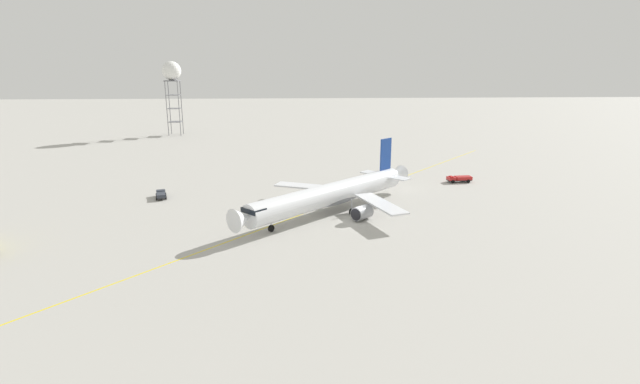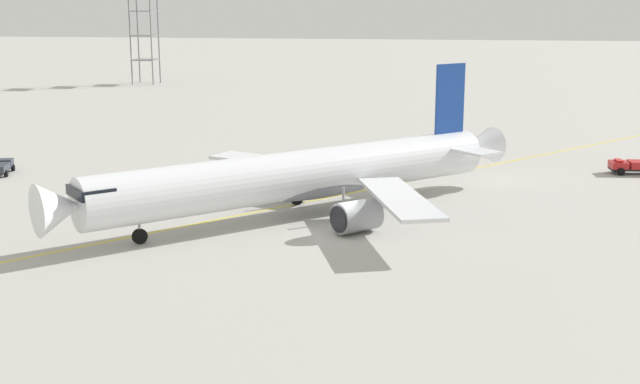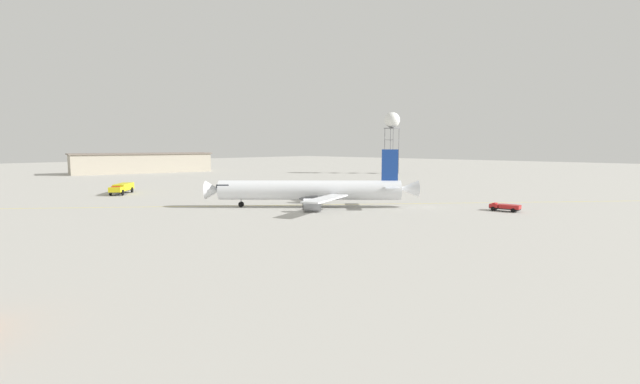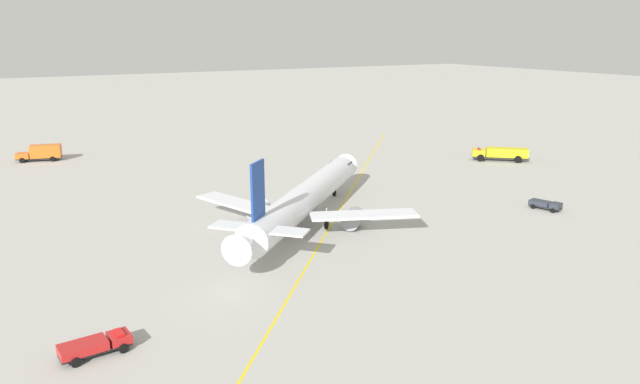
{
  "view_description": "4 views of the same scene",
  "coord_description": "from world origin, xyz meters",
  "views": [
    {
      "loc": [
        -75.25,
        10.18,
        25.12
      ],
      "look_at": [
        3.58,
        5.65,
        4.26
      ],
      "focal_mm": 27.2,
      "sensor_mm": 36.0,
      "label": 1
    },
    {
      "loc": [
        -57.97,
        -7.31,
        16.91
      ],
      "look_at": [
        2.41,
        1.75,
        2.7
      ],
      "focal_mm": 46.83,
      "sensor_mm": 36.0,
      "label": 2
    },
    {
      "loc": [
        -56.92,
        -58.0,
        12.21
      ],
      "look_at": [
        4.09,
        -0.18,
        3.38
      ],
      "focal_mm": 25.15,
      "sensor_mm": 36.0,
      "label": 3
    },
    {
      "loc": [
        70.74,
        -31.77,
        24.13
      ],
      "look_at": [
        3.38,
        6.88,
        3.26
      ],
      "focal_mm": 33.37,
      "sensor_mm": 36.0,
      "label": 4
    }
  ],
  "objects": [
    {
      "name": "taxiway_centreline",
      "position": [
        9.02,
        4.94,
        0.0
      ],
      "size": [
        113.63,
        99.52,
        0.01
      ],
      "rotation": [
        0.0,
        0.0,
        2.42
      ],
      "color": "yellow",
      "rests_on": "ground_plane"
    },
    {
      "name": "fire_tender_truck",
      "position": [
        -9.96,
        55.06,
        1.54
      ],
      "size": [
        8.99,
        9.65,
        2.5
      ],
      "rotation": [
        0.0,
        0.0,
        3.99
      ],
      "color": "#232326",
      "rests_on": "ground_plane"
    },
    {
      "name": "ops_pickup_truck",
      "position": [
        26.4,
        -26.35,
        0.81
      ],
      "size": [
        2.55,
        5.45,
        1.41
      ],
      "rotation": [
        0.0,
        0.0,
        1.66
      ],
      "color": "#232326",
      "rests_on": "ground_plane"
    },
    {
      "name": "terminal_shed",
      "position": [
        33.24,
        135.75,
        4.39
      ],
      "size": [
        60.46,
        27.39,
        8.73
      ],
      "rotation": [
        0.0,
        0.0,
        2.91
      ],
      "color": "#B2A893",
      "rests_on": "ground_plane"
    },
    {
      "name": "airliner_main",
      "position": [
        5.59,
        3.37,
        3.2
      ],
      "size": [
        31.03,
        32.99,
        11.37
      ],
      "rotation": [
        0.0,
        0.0,
        2.32
      ],
      "color": "white",
      "rests_on": "ground_plane"
    },
    {
      "name": "ground_plane",
      "position": [
        0.0,
        0.0,
        0.0
      ],
      "size": [
        600.0,
        600.0,
        0.0
      ],
      "primitive_type": "plane",
      "color": "#ADAAA3"
    },
    {
      "name": "radar_tower",
      "position": [
        104.84,
        52.75,
        22.17
      ],
      "size": [
        6.65,
        6.65,
        26.19
      ],
      "color": "slate",
      "rests_on": "ground_plane"
    },
    {
      "name": "baggage_truck_truck",
      "position": [
        16.92,
        35.76,
        0.71
      ],
      "size": [
        4.58,
        2.82,
        1.22
      ],
      "rotation": [
        0.0,
        0.0,
        0.27
      ],
      "color": "#232326",
      "rests_on": "ground_plane"
    }
  ]
}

